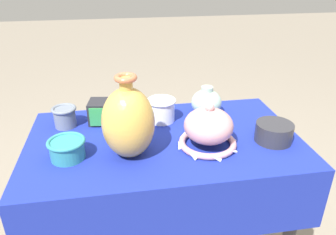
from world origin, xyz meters
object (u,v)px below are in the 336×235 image
mosaic_tile_box (109,112)px  pot_squat_charcoal (274,132)px  cup_wide_porcelain (161,109)px  vase_tall_bulbous (128,122)px  cup_wide_slate (65,116)px  cup_wide_teal (67,148)px  vase_dome_bell (208,129)px  jar_round_celadon (206,102)px

mosaic_tile_box → pot_squat_charcoal: bearing=-14.6°
cup_wide_porcelain → vase_tall_bulbous: bearing=-121.2°
mosaic_tile_box → cup_wide_slate: mosaic_tile_box is taller
mosaic_tile_box → cup_wide_teal: 0.27m
vase_dome_bell → jar_round_celadon: (0.06, 0.24, -0.01)m
vase_dome_bell → cup_wide_slate: 0.54m
jar_round_celadon → pot_squat_charcoal: 0.30m
cup_wide_slate → cup_wide_teal: size_ratio=0.77×
cup_wide_slate → cup_wide_porcelain: 0.37m
cup_wide_teal → vase_dome_bell: bearing=0.0°
vase_dome_bell → pot_squat_charcoal: bearing=-1.3°
cup_wide_porcelain → vase_dome_bell: bearing=-59.5°
vase_tall_bulbous → cup_wide_teal: 0.21m
vase_tall_bulbous → vase_dome_bell: bearing=2.7°
vase_tall_bulbous → jar_round_celadon: 0.42m
vase_dome_bell → cup_wide_teal: vase_dome_bell is taller
jar_round_celadon → mosaic_tile_box: bearing=-179.4°
cup_wide_teal → jar_round_celadon: bearing=24.7°
jar_round_celadon → cup_wide_porcelain: 0.19m
vase_tall_bulbous → cup_wide_slate: 0.34m
cup_wide_teal → pot_squat_charcoal: 0.70m
vase_tall_bulbous → cup_wide_teal: vase_tall_bulbous is taller
cup_wide_slate → vase_tall_bulbous: bearing=-46.4°
mosaic_tile_box → cup_wide_teal: mosaic_tile_box is taller
cup_wide_slate → vase_dome_bell: bearing=-24.8°
vase_dome_bell → mosaic_tile_box: bearing=144.4°
mosaic_tile_box → cup_wide_slate: (-0.17, -0.01, -0.00)m
mosaic_tile_box → cup_wide_porcelain: bearing=2.8°
vase_tall_bulbous → vase_dome_bell: 0.27m
cup_wide_porcelain → cup_wide_slate: bearing=178.0°
vase_tall_bulbous → cup_wide_slate: size_ratio=2.95×
vase_tall_bulbous → cup_wide_slate: (-0.23, 0.24, -0.08)m
vase_tall_bulbous → cup_wide_porcelain: vase_tall_bulbous is taller
mosaic_tile_box → cup_wide_teal: size_ratio=1.35×
cup_wide_teal → vase_tall_bulbous: bearing=-3.5°
cup_wide_slate → cup_wide_teal: (0.03, -0.23, -0.01)m
jar_round_celadon → pot_squat_charcoal: jar_round_celadon is taller
pot_squat_charcoal → cup_wide_teal: bearing=179.6°
cup_wide_porcelain → jar_round_celadon: bearing=7.4°
mosaic_tile_box → vase_dome_bell: bearing=-27.1°
cup_wide_slate → pot_squat_charcoal: cup_wide_slate is taller
vase_tall_bulbous → cup_wide_teal: (-0.20, 0.01, -0.08)m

